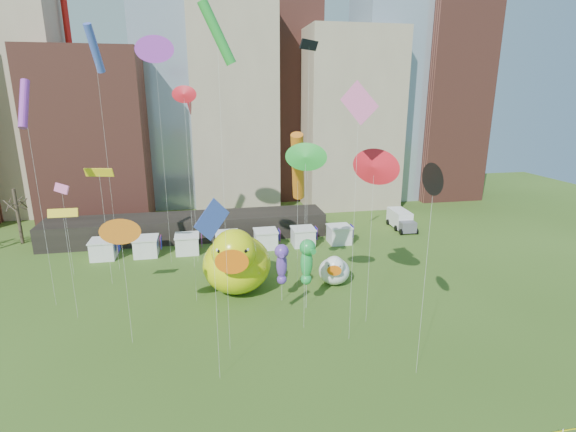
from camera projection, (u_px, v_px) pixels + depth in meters
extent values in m
cube|color=gray|center=(17.00, 84.00, 68.98)|extent=(14.00, 12.00, 42.00)
cube|color=brown|center=(95.00, 137.00, 67.71)|extent=(16.00, 14.00, 26.00)
cube|color=#8C9EB2|center=(170.00, 45.00, 73.55)|extent=(12.00, 12.00, 55.00)
cube|color=gray|center=(233.00, 109.00, 74.48)|extent=(14.00, 14.00, 34.00)
cube|color=brown|center=(283.00, 9.00, 77.38)|extent=(12.00, 12.00, 68.00)
cube|color=gray|center=(347.00, 120.00, 76.84)|extent=(16.00, 14.00, 30.00)
cube|color=#8C9EB2|center=(394.00, 68.00, 80.03)|extent=(14.00, 12.00, 48.00)
cube|color=brown|center=(445.00, 102.00, 81.62)|extent=(12.00, 12.00, 36.00)
cube|color=black|center=(188.00, 227.00, 60.18)|extent=(38.00, 6.00, 3.20)
cube|color=white|center=(104.00, 250.00, 52.80)|extent=(2.80, 2.80, 2.20)
cube|color=red|center=(119.00, 245.00, 53.00)|extent=(0.08, 1.40, 1.60)
cube|color=white|center=(146.00, 247.00, 53.73)|extent=(2.80, 2.80, 2.20)
cube|color=red|center=(161.00, 242.00, 53.93)|extent=(0.08, 1.40, 1.60)
cube|color=white|center=(187.00, 244.00, 54.65)|extent=(2.80, 2.80, 2.20)
cube|color=red|center=(202.00, 240.00, 54.85)|extent=(0.08, 1.40, 1.60)
cube|color=white|center=(227.00, 242.00, 55.58)|extent=(2.80, 2.80, 2.20)
cube|color=red|center=(241.00, 237.00, 55.78)|extent=(0.08, 1.40, 1.60)
cube|color=white|center=(266.00, 240.00, 56.51)|extent=(2.80, 2.80, 2.20)
cube|color=red|center=(279.00, 235.00, 56.71)|extent=(0.08, 1.40, 1.60)
cube|color=white|center=(303.00, 237.00, 57.43)|extent=(2.80, 2.80, 2.20)
cube|color=red|center=(316.00, 233.00, 57.63)|extent=(0.08, 1.40, 1.60)
cube|color=white|center=(339.00, 235.00, 58.36)|extent=(2.80, 2.80, 2.20)
cube|color=red|center=(352.00, 231.00, 58.56)|extent=(0.08, 1.40, 1.60)
cylinder|color=#382B21|center=(18.00, 217.00, 57.41)|extent=(0.44, 0.44, 7.50)
ellipsoid|color=#D3E10B|center=(237.00, 264.00, 43.89)|extent=(8.06, 9.05, 5.67)
ellipsoid|color=#D3E10B|center=(239.00, 254.00, 46.95)|extent=(2.09, 1.74, 2.30)
sphere|color=#D3E10B|center=(234.00, 251.00, 40.83)|extent=(4.89, 4.89, 4.27)
cone|color=orange|center=(232.00, 260.00, 39.13)|extent=(2.62, 2.27, 2.35)
sphere|color=white|center=(220.00, 250.00, 39.51)|extent=(0.77, 0.77, 0.77)
sphere|color=white|center=(246.00, 250.00, 39.59)|extent=(0.77, 0.77, 0.77)
sphere|color=black|center=(219.00, 251.00, 39.16)|extent=(0.38, 0.38, 0.38)
sphere|color=black|center=(245.00, 251.00, 39.24)|extent=(0.38, 0.38, 0.38)
ellipsoid|color=white|center=(334.00, 271.00, 45.84)|extent=(4.26, 4.64, 2.70)
ellipsoid|color=white|center=(334.00, 266.00, 47.29)|extent=(1.06, 0.93, 1.09)
sphere|color=white|center=(334.00, 266.00, 44.39)|extent=(2.54, 2.54, 2.03)
cone|color=orange|center=(334.00, 270.00, 43.58)|extent=(1.34, 1.20, 1.12)
sphere|color=white|center=(329.00, 265.00, 43.84)|extent=(0.37, 0.37, 0.37)
sphere|color=white|center=(340.00, 266.00, 43.72)|extent=(0.37, 0.37, 0.37)
sphere|color=black|center=(329.00, 266.00, 43.68)|extent=(0.18, 0.18, 0.18)
sphere|color=black|center=(340.00, 266.00, 43.56)|extent=(0.18, 0.18, 0.18)
cylinder|color=silver|center=(306.00, 286.00, 40.17)|extent=(0.03, 0.03, 4.56)
ellipsoid|color=green|center=(307.00, 263.00, 39.55)|extent=(1.33, 1.18, 2.88)
sphere|color=green|center=(307.00, 247.00, 38.99)|extent=(1.79, 1.79, 1.47)
cone|color=green|center=(309.00, 251.00, 38.38)|extent=(0.73, 1.02, 0.51)
sphere|color=green|center=(306.00, 279.00, 40.05)|extent=(1.03, 1.03, 1.03)
cylinder|color=silver|center=(282.00, 283.00, 41.77)|extent=(0.03, 0.03, 3.72)
ellipsoid|color=#6139AD|center=(282.00, 265.00, 41.26)|extent=(1.19, 1.03, 2.67)
sphere|color=#6139AD|center=(282.00, 251.00, 40.73)|extent=(1.59, 1.59, 1.36)
cone|color=#6139AD|center=(283.00, 254.00, 40.17)|extent=(0.62, 0.92, 0.48)
sphere|color=#6139AD|center=(282.00, 279.00, 41.72)|extent=(0.96, 0.96, 0.96)
cube|color=white|center=(399.00, 218.00, 65.06)|extent=(2.48, 4.82, 2.36)
cube|color=#595960|center=(407.00, 227.00, 62.31)|extent=(2.25, 1.80, 1.51)
cylinder|color=black|center=(396.00, 228.00, 63.56)|extent=(0.27, 0.86, 0.85)
cylinder|color=black|center=(411.00, 227.00, 63.89)|extent=(0.27, 0.86, 0.85)
cylinder|color=black|center=(388.00, 222.00, 66.62)|extent=(0.27, 0.86, 0.85)
cylinder|color=black|center=(402.00, 221.00, 66.95)|extent=(0.27, 0.86, 0.85)
cylinder|color=silver|center=(191.00, 204.00, 39.54)|extent=(0.02, 0.02, 19.40)
cone|color=red|center=(184.00, 94.00, 36.91)|extent=(1.45, 0.64, 1.47)
cylinder|color=silver|center=(354.00, 230.00, 32.99)|extent=(0.02, 0.02, 18.82)
cube|color=pink|center=(359.00, 103.00, 30.44)|extent=(2.07, 2.36, 3.11)
cylinder|color=silver|center=(307.00, 174.00, 42.33)|extent=(0.02, 0.02, 23.71)
cube|color=black|center=(309.00, 45.00, 39.11)|extent=(2.25, 2.33, 0.87)
cylinder|color=silver|center=(305.00, 247.00, 35.33)|extent=(0.02, 0.02, 14.73)
cone|color=green|center=(306.00, 157.00, 33.33)|extent=(2.12, 1.12, 2.19)
cylinder|color=silver|center=(106.00, 230.00, 44.23)|extent=(0.02, 0.02, 11.98)
cube|color=yellow|center=(99.00, 172.00, 42.60)|extent=(2.86, 1.11, 0.88)
cylinder|color=silver|center=(216.00, 303.00, 29.10)|extent=(0.02, 0.02, 11.73)
cube|color=blue|center=(212.00, 220.00, 27.50)|extent=(2.33, 1.57, 2.78)
cylinder|color=silver|center=(297.00, 229.00, 43.47)|extent=(0.02, 0.02, 12.63)
cylinder|color=orange|center=(298.00, 167.00, 41.76)|extent=(2.29, 4.25, 6.95)
cylinder|color=silver|center=(41.00, 211.00, 38.82)|extent=(0.02, 0.02, 18.62)
cylinder|color=purple|center=(24.00, 104.00, 36.29)|extent=(0.90, 2.48, 4.14)
cylinder|color=silver|center=(193.00, 185.00, 49.38)|extent=(0.02, 0.02, 18.74)
cone|color=red|center=(188.00, 101.00, 46.83)|extent=(0.52, 3.06, 3.05)
cylinder|color=silver|center=(68.00, 233.00, 46.79)|extent=(0.02, 0.02, 9.85)
cube|color=pink|center=(61.00, 189.00, 45.45)|extent=(2.21, 2.57, 0.91)
cylinder|color=silver|center=(425.00, 282.00, 29.34)|extent=(0.02, 0.02, 14.23)
cone|color=black|center=(434.00, 179.00, 27.41)|extent=(0.40, 2.07, 2.06)
cylinder|color=silver|center=(224.00, 207.00, 31.01)|extent=(0.02, 0.02, 23.20)
cylinder|color=green|center=(217.00, 33.00, 27.86)|extent=(2.39, 0.81, 4.01)
cylinder|color=silver|center=(71.00, 267.00, 37.65)|extent=(0.02, 0.02, 9.79)
cube|color=yellow|center=(63.00, 213.00, 36.32)|extent=(2.39, 0.40, 0.74)
cylinder|color=silver|center=(108.00, 167.00, 46.42)|extent=(0.02, 0.02, 23.79)
cylinder|color=blue|center=(95.00, 49.00, 43.19)|extent=(1.41, 2.85, 4.67)
cylinder|color=silver|center=(127.00, 289.00, 33.81)|extent=(0.02, 0.02, 9.48)
cone|color=orange|center=(120.00, 231.00, 32.52)|extent=(2.03, 0.29, 2.03)
cylinder|color=silver|center=(164.00, 163.00, 48.51)|extent=(0.02, 0.02, 23.93)
cone|color=purple|center=(155.00, 49.00, 45.26)|extent=(2.80, 0.92, 2.79)
cylinder|color=silver|center=(370.00, 248.00, 36.55)|extent=(0.02, 0.02, 13.78)
cone|color=red|center=(374.00, 167.00, 34.67)|extent=(2.01, 2.57, 2.92)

